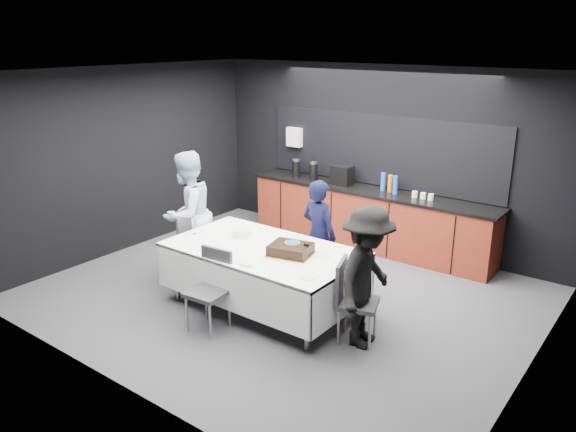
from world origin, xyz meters
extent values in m
plane|color=#45454A|center=(0.00, 0.00, 0.00)|extent=(6.00, 6.00, 0.00)
cube|color=white|center=(0.00, 0.00, 2.80)|extent=(6.00, 5.00, 0.04)
cube|color=black|center=(0.00, 2.50, 1.40)|extent=(6.00, 0.04, 2.80)
cube|color=black|center=(0.00, -2.50, 1.40)|extent=(6.00, 0.04, 2.80)
cube|color=black|center=(-3.00, 0.00, 1.40)|extent=(0.04, 5.00, 2.80)
cube|color=black|center=(3.00, 0.00, 1.40)|extent=(0.04, 5.00, 2.80)
cube|color=maroon|center=(0.00, 2.20, 0.45)|extent=(4.00, 0.60, 0.90)
cube|color=black|center=(0.00, 2.20, 0.92)|extent=(4.10, 0.64, 0.04)
cube|color=black|center=(0.00, 2.48, 1.50)|extent=(4.00, 0.03, 1.10)
cube|color=white|center=(-1.60, 2.43, 1.55)|extent=(0.28, 0.12, 0.32)
cylinder|color=black|center=(-1.40, 2.20, 1.07)|extent=(0.14, 0.14, 0.26)
cylinder|color=black|center=(-1.05, 2.20, 1.07)|extent=(0.14, 0.14, 0.26)
cube|color=black|center=(-0.50, 2.20, 1.09)|extent=(0.32, 0.24, 0.30)
cylinder|color=blue|center=(0.20, 2.25, 1.08)|extent=(0.07, 0.07, 0.28)
cylinder|color=orange|center=(0.32, 2.25, 1.07)|extent=(0.07, 0.07, 0.26)
cylinder|color=blue|center=(0.44, 2.18, 1.08)|extent=(0.07, 0.07, 0.28)
cylinder|color=white|center=(0.75, 2.20, 0.98)|extent=(0.08, 0.08, 0.09)
cylinder|color=white|center=(0.88, 2.20, 0.98)|extent=(0.08, 0.08, 0.09)
cylinder|color=white|center=(1.00, 2.20, 0.98)|extent=(0.08, 0.08, 0.09)
cylinder|color=#99999E|center=(-1.40, 2.20, 1.21)|extent=(0.12, 0.12, 0.03)
cylinder|color=#99999E|center=(-1.05, 2.20, 1.21)|extent=(0.12, 0.12, 0.03)
cylinder|color=#99999E|center=(-1.00, -0.90, 0.38)|extent=(0.06, 0.06, 0.75)
cylinder|color=#99999E|center=(-1.00, 0.10, 0.38)|extent=(0.06, 0.06, 0.75)
cylinder|color=#99999E|center=(1.00, -0.90, 0.38)|extent=(0.06, 0.06, 0.75)
cylinder|color=#99999E|center=(1.00, 0.10, 0.38)|extent=(0.06, 0.06, 0.75)
cube|color=white|center=(0.00, -0.40, 0.76)|extent=(2.32, 1.32, 0.04)
cube|color=white|center=(0.00, -1.05, 0.49)|extent=(2.32, 0.02, 0.55)
cube|color=white|center=(0.00, 0.25, 0.49)|extent=(2.32, 0.02, 0.55)
cube|color=white|center=(-1.15, -0.40, 0.49)|extent=(0.02, 1.32, 0.55)
cube|color=white|center=(1.15, -0.40, 0.49)|extent=(0.02, 1.32, 0.55)
cube|color=gold|center=(0.40, -0.38, 0.79)|extent=(0.58, 0.51, 0.01)
cube|color=black|center=(0.40, -0.38, 0.84)|extent=(0.53, 0.46, 0.10)
cube|color=black|center=(0.40, -0.38, 0.90)|extent=(0.53, 0.46, 0.01)
cylinder|color=orange|center=(0.38, -0.32, 0.91)|extent=(0.18, 0.18, 0.00)
cylinder|color=#164CA8|center=(0.38, -0.32, 0.91)|extent=(0.15, 0.15, 0.01)
sphere|color=black|center=(0.58, -0.26, 0.92)|extent=(0.04, 0.04, 0.04)
sphere|color=black|center=(0.60, -0.30, 0.92)|extent=(0.04, 0.04, 0.04)
sphere|color=black|center=(0.56, -0.30, 0.92)|extent=(0.04, 0.04, 0.04)
cylinder|color=white|center=(-0.46, -0.26, 0.83)|extent=(0.22, 0.22, 0.10)
cylinder|color=white|center=(-0.44, -0.72, 0.78)|extent=(0.19, 0.19, 0.01)
cylinder|color=white|center=(0.70, -0.17, 0.78)|extent=(0.21, 0.21, 0.01)
cylinder|color=white|center=(0.92, -0.77, 0.78)|extent=(0.20, 0.20, 0.01)
cylinder|color=white|center=(0.15, 0.11, 0.78)|extent=(0.21, 0.21, 0.01)
cube|color=white|center=(0.21, -0.93, 0.79)|extent=(0.16, 0.12, 0.02)
cylinder|color=white|center=(-1.02, -0.55, 0.78)|extent=(0.06, 0.06, 0.00)
cylinder|color=white|center=(-1.02, -0.55, 0.84)|extent=(0.01, 0.01, 0.12)
cylinder|color=white|center=(-1.02, -0.55, 0.95)|extent=(0.05, 0.05, 0.10)
cube|color=#313137|center=(-1.50, -0.35, 0.45)|extent=(0.44, 0.44, 0.05)
cube|color=#313137|center=(-1.31, -0.36, 0.70)|extent=(0.06, 0.42, 0.45)
cylinder|color=#99999E|center=(-1.66, -0.17, 0.22)|extent=(0.03, 0.03, 0.44)
cylinder|color=#99999E|center=(-1.68, -0.51, 0.22)|extent=(0.03, 0.03, 0.44)
cylinder|color=#99999E|center=(-1.32, -0.19, 0.22)|extent=(0.03, 0.03, 0.44)
cylinder|color=#99999E|center=(-1.34, -0.53, 0.22)|extent=(0.03, 0.03, 0.44)
cube|color=#313137|center=(1.33, -0.42, 0.45)|extent=(0.53, 0.53, 0.05)
cube|color=#313137|center=(1.15, -0.48, 0.70)|extent=(0.17, 0.41, 0.45)
cylinder|color=#99999E|center=(1.55, -0.52, 0.22)|extent=(0.03, 0.03, 0.44)
cylinder|color=#99999E|center=(1.44, -0.20, 0.22)|extent=(0.03, 0.03, 0.44)
cylinder|color=#99999E|center=(1.22, -0.63, 0.22)|extent=(0.03, 0.03, 0.44)
cylinder|color=#99999E|center=(1.11, -0.31, 0.22)|extent=(0.03, 0.03, 0.44)
cube|color=#313137|center=(-0.16, -1.21, 0.45)|extent=(0.45, 0.45, 0.05)
cube|color=#313137|center=(-0.17, -1.02, 0.70)|extent=(0.42, 0.07, 0.45)
cylinder|color=#99999E|center=(-0.31, -1.39, 0.22)|extent=(0.03, 0.03, 0.44)
cylinder|color=#99999E|center=(0.03, -1.36, 0.22)|extent=(0.03, 0.03, 0.44)
cylinder|color=#99999E|center=(-0.34, -1.05, 0.22)|extent=(0.03, 0.03, 0.44)
cylinder|color=#99999E|center=(0.00, -1.02, 0.22)|extent=(0.03, 0.03, 0.44)
imported|color=black|center=(0.21, 0.48, 0.74)|extent=(0.58, 0.43, 1.47)
imported|color=#A9C2D4|center=(-1.49, -0.21, 0.87)|extent=(0.73, 0.90, 1.74)
imported|color=black|center=(1.43, -0.42, 0.78)|extent=(0.71, 1.08, 1.56)
camera|label=1|loc=(4.01, -5.25, 3.22)|focal=35.00mm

